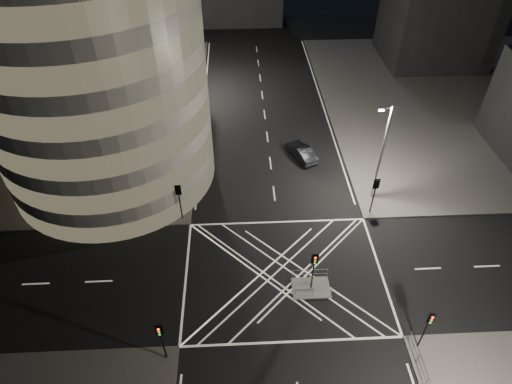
{
  "coord_description": "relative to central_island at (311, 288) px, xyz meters",
  "views": [
    {
      "loc": [
        -3.33,
        -21.67,
        28.19
      ],
      "look_at": [
        -1.96,
        6.9,
        3.0
      ],
      "focal_mm": 30.0,
      "sensor_mm": 36.0,
      "label": 1
    }
  ],
  "objects": [
    {
      "name": "ground",
      "position": [
        -2.0,
        1.5,
        -0.07
      ],
      "size": [
        120.0,
        120.0,
        0.0
      ],
      "primitive_type": "plane",
      "color": "black",
      "rests_on": "ground"
    },
    {
      "name": "sidewalk_far_left",
      "position": [
        -31.0,
        28.5,
        0.0
      ],
      "size": [
        42.0,
        42.0,
        0.15
      ],
      "primitive_type": "cube",
      "color": "#4C4947",
      "rests_on": "ground"
    },
    {
      "name": "sidewalk_far_right",
      "position": [
        27.0,
        28.5,
        0.0
      ],
      "size": [
        42.0,
        42.0,
        0.15
      ],
      "primitive_type": "cube",
      "color": "#4C4947",
      "rests_on": "ground"
    },
    {
      "name": "central_island",
      "position": [
        0.0,
        0.0,
        0.0
      ],
      "size": [
        3.0,
        2.0,
        0.15
      ],
      "primitive_type": "cube",
      "color": "slate",
      "rests_on": "ground"
    },
    {
      "name": "office_tower_curved",
      "position": [
        -22.74,
        20.24,
        12.58
      ],
      "size": [
        30.0,
        29.0,
        27.2
      ],
      "color": "gray",
      "rests_on": "sidewalk_far_left"
    },
    {
      "name": "building_right_far",
      "position": [
        24.0,
        41.5,
        7.58
      ],
      "size": [
        14.0,
        12.0,
        15.0
      ],
      "primitive_type": "cube",
      "color": "black",
      "rests_on": "sidewalk_far_right"
    },
    {
      "name": "tree_a",
      "position": [
        -12.5,
        10.5,
        4.34
      ],
      "size": [
        4.08,
        4.08,
        6.62
      ],
      "color": "black",
      "rests_on": "sidewalk_far_left"
    },
    {
      "name": "tree_b",
      "position": [
        -12.5,
        16.5,
        4.81
      ],
      "size": [
        4.4,
        4.4,
        7.28
      ],
      "color": "black",
      "rests_on": "sidewalk_far_left"
    },
    {
      "name": "tree_c",
      "position": [
        -12.5,
        22.5,
        4.6
      ],
      "size": [
        4.06,
        4.06,
        6.87
      ],
      "color": "black",
      "rests_on": "sidewalk_far_left"
    },
    {
      "name": "tree_d",
      "position": [
        -12.5,
        28.5,
        5.78
      ],
      "size": [
        5.67,
        5.67,
        8.97
      ],
      "color": "black",
      "rests_on": "sidewalk_far_left"
    },
    {
      "name": "tree_e",
      "position": [
        -12.5,
        34.5,
        4.45
      ],
      "size": [
        3.89,
        3.89,
        6.63
      ],
      "color": "black",
      "rests_on": "sidewalk_far_left"
    },
    {
      "name": "traffic_signal_fl",
      "position": [
        -10.8,
        8.3,
        2.84
      ],
      "size": [
        0.55,
        0.22,
        4.0
      ],
      "color": "black",
      "rests_on": "sidewalk_far_left"
    },
    {
      "name": "traffic_signal_nl",
      "position": [
        -10.8,
        -5.3,
        2.84
      ],
      "size": [
        0.55,
        0.22,
        4.0
      ],
      "color": "black",
      "rests_on": "sidewalk_near_left"
    },
    {
      "name": "traffic_signal_fr",
      "position": [
        6.8,
        8.3,
        2.84
      ],
      "size": [
        0.55,
        0.22,
        4.0
      ],
      "color": "black",
      "rests_on": "sidewalk_far_right"
    },
    {
      "name": "traffic_signal_nr",
      "position": [
        6.8,
        -5.3,
        2.84
      ],
      "size": [
        0.55,
        0.22,
        4.0
      ],
      "color": "black",
      "rests_on": "sidewalk_near_right"
    },
    {
      "name": "traffic_signal_island",
      "position": [
        0.0,
        0.0,
        2.84
      ],
      "size": [
        0.55,
        0.22,
        4.0
      ],
      "color": "black",
      "rests_on": "central_island"
    },
    {
      "name": "street_lamp_left_near",
      "position": [
        -11.44,
        13.5,
        5.47
      ],
      "size": [
        1.25,
        0.25,
        10.0
      ],
      "color": "slate",
      "rests_on": "sidewalk_far_left"
    },
    {
      "name": "street_lamp_left_far",
      "position": [
        -11.44,
        31.5,
        5.47
      ],
      "size": [
        1.25,
        0.25,
        10.0
      ],
      "color": "slate",
      "rests_on": "sidewalk_far_left"
    },
    {
      "name": "street_lamp_right_far",
      "position": [
        7.44,
        10.5,
        5.47
      ],
      "size": [
        1.25,
        0.25,
        10.0
      ],
      "color": "slate",
      "rests_on": "sidewalk_far_right"
    },
    {
      "name": "railing_island_south",
      "position": [
        0.0,
        -0.9,
        0.62
      ],
      "size": [
        2.8,
        0.06,
        1.1
      ],
      "primitive_type": "cube",
      "color": "slate",
      "rests_on": "central_island"
    },
    {
      "name": "railing_island_north",
      "position": [
        0.0,
        0.9,
        0.62
      ],
      "size": [
        2.8,
        0.06,
        1.1
      ],
      "primitive_type": "cube",
      "color": "slate",
      "rests_on": "central_island"
    },
    {
      "name": "sedan",
      "position": [
        1.42,
        17.26,
        0.68
      ],
      "size": [
        3.29,
        4.82,
        1.5
      ],
      "primitive_type": "imported",
      "rotation": [
        0.0,
        0.0,
        3.55
      ],
      "color": "black",
      "rests_on": "ground"
    }
  ]
}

